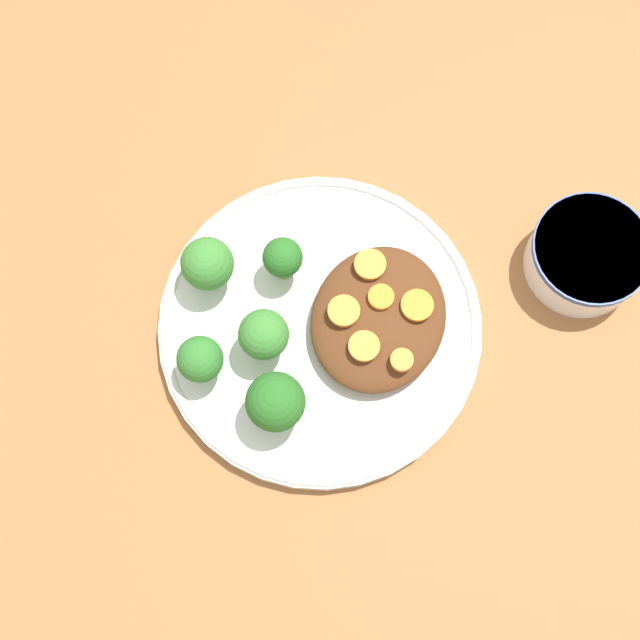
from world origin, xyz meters
TOP-DOWN VIEW (x-y plane):
  - ground_plane at (0.00, 0.00)m, footprint 4.00×4.00m
  - plate at (0.00, 0.00)m, footprint 0.27×0.27m
  - dip_bowl at (0.13, -0.19)m, footprint 0.10×0.10m
  - stew_mound at (0.02, -0.04)m, footprint 0.13×0.11m
  - broccoli_floret_0 at (-0.03, 0.03)m, footprint 0.04×0.04m
  - broccoli_floret_1 at (0.01, 0.10)m, footprint 0.04×0.04m
  - broccoli_floret_2 at (-0.08, 0.01)m, footprint 0.05×0.05m
  - broccoli_floret_3 at (0.03, 0.04)m, footprint 0.03×0.03m
  - broccoli_floret_4 at (-0.07, 0.07)m, footprint 0.04×0.04m
  - carrot_slice_0 at (0.03, -0.04)m, footprint 0.02×0.02m
  - carrot_slice_1 at (-0.01, -0.04)m, footprint 0.02×0.02m
  - carrot_slice_2 at (-0.01, -0.07)m, footprint 0.02×0.02m
  - carrot_slice_3 at (0.01, -0.02)m, footprint 0.03×0.03m
  - carrot_slice_4 at (0.03, -0.07)m, footprint 0.03×0.03m
  - carrot_slice_5 at (0.05, -0.02)m, footprint 0.03×0.03m

SIDE VIEW (x-z plane):
  - ground_plane at x=0.00m, z-range 0.00..0.00m
  - plate at x=0.00m, z-range 0.00..0.02m
  - dip_bowl at x=0.13m, z-range 0.00..0.05m
  - stew_mound at x=0.02m, z-range 0.02..0.04m
  - broccoli_floret_4 at x=-0.07m, z-range 0.02..0.07m
  - broccoli_floret_3 at x=0.03m, z-range 0.02..0.07m
  - carrot_slice_4 at x=0.03m, z-range 0.04..0.05m
  - carrot_slice_5 at x=0.05m, z-range 0.04..0.05m
  - carrot_slice_1 at x=-0.01m, z-range 0.04..0.05m
  - carrot_slice_0 at x=0.03m, z-range 0.04..0.05m
  - carrot_slice_3 at x=0.01m, z-range 0.04..0.05m
  - carrot_slice_2 at x=-0.01m, z-range 0.04..0.05m
  - broccoli_floret_0 at x=-0.03m, z-range 0.02..0.07m
  - broccoli_floret_1 at x=0.01m, z-range 0.02..0.08m
  - broccoli_floret_2 at x=-0.08m, z-range 0.02..0.08m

